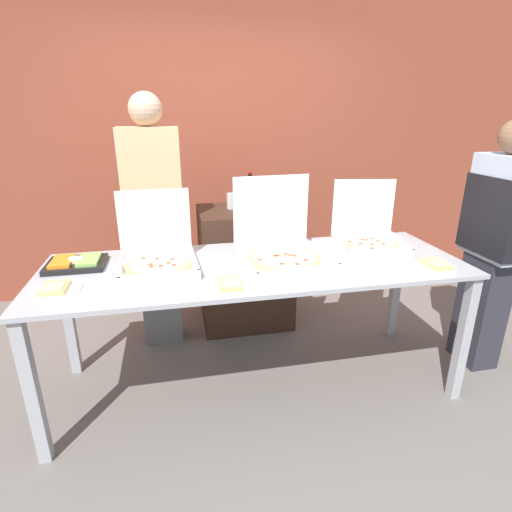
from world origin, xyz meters
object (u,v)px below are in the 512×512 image
Objects in this scene: pizza_box_far_right at (281,247)px; paper_plate_front_left at (55,289)px; paper_plate_front_right at (230,285)px; paper_plate_front_center at (436,265)px; soda_bottle at (250,192)px; person_guest_cap at (155,221)px; pizza_box_near_right at (158,255)px; soda_can_silver at (231,201)px; person_server_vest at (496,236)px; veggie_tray at (76,263)px; pizza_box_near_left at (368,235)px.

paper_plate_front_left is (-1.22, -0.20, -0.07)m from pizza_box_far_right.
paper_plate_front_left and paper_plate_front_right have the same top height.
paper_plate_front_center is at bearing 1.45° from paper_plate_front_right.
person_guest_cap reaches higher than soda_bottle.
pizza_box_far_right is at bearing -6.25° from pizza_box_near_right.
paper_plate_front_right is at bearing -142.45° from pizza_box_far_right.
pizza_box_far_right is 1.18× the size of pizza_box_near_right.
soda_can_silver is at bearing 130.66° from paper_plate_front_center.
pizza_box_far_right is 0.49m from paper_plate_front_right.
pizza_box_far_right is 1.42m from person_server_vest.
veggie_tray is 1.44m from soda_bottle.
veggie_tray is 0.18× the size of person_guest_cap.
soda_bottle is (-0.01, 0.93, 0.16)m from pizza_box_far_right.
pizza_box_far_right is 0.30× the size of person_guest_cap.
paper_plate_front_left and paper_plate_front_center have the same top height.
paper_plate_front_right is 1.24m from soda_can_silver.
paper_plate_front_left is 0.34m from veggie_tray.
paper_plate_front_left is at bearing -137.21° from soda_bottle.
paper_plate_front_center is 1.51m from soda_bottle.
pizza_box_far_right reaches higher than pizza_box_near_right.
soda_bottle is (1.18, 0.79, 0.23)m from veggie_tray.
paper_plate_front_left is 1.67m from soda_bottle.
paper_plate_front_center is 0.12× the size of person_guest_cap.
pizza_box_near_right reaches higher than paper_plate_front_center.
pizza_box_far_right is 0.90m from paper_plate_front_center.
person_server_vest reaches higher than pizza_box_far_right.
pizza_box_near_left reaches higher than soda_can_silver.
soda_bottle is (0.35, 1.25, 0.24)m from paper_plate_front_right.
soda_can_silver is (0.19, 1.22, 0.17)m from paper_plate_front_right.
person_guest_cap is at bearing 111.65° from paper_plate_front_right.
pizza_box_near_left is at bearing 0.27° from veggie_tray.
paper_plate_front_left is at bearing -175.67° from pizza_box_far_right.
pizza_box_near_left reaches higher than soda_bottle.
person_server_vest reaches higher than soda_bottle.
person_guest_cap is (-0.39, 0.99, 0.11)m from paper_plate_front_right.
paper_plate_front_left is 0.89× the size of soda_bottle.
paper_plate_front_center is 1.73× the size of soda_can_silver.
paper_plate_front_right is (0.87, -0.13, 0.00)m from paper_plate_front_left.
soda_bottle is at bearing 139.42° from pizza_box_near_left.
pizza_box_near_right is at bearing -165.62° from pizza_box_near_left.
veggie_tray is at bearing 50.09° from person_guest_cap.
soda_can_silver is at bearing 58.29° from person_server_vest.
soda_bottle is (1.22, 1.13, 0.24)m from paper_plate_front_left.
person_server_vest is (2.16, -0.75, -0.03)m from person_guest_cap.
pizza_box_near_right is 0.62m from person_guest_cap.
veggie_tray reaches higher than paper_plate_front_left.
paper_plate_front_center is 1.87m from person_guest_cap.
pizza_box_near_left is 0.30× the size of person_server_vest.
pizza_box_far_right is at bearing -157.24° from pizza_box_near_left.
paper_plate_front_right is at bearing 97.63° from person_server_vest.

